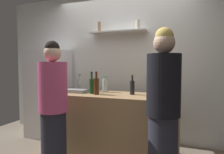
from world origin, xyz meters
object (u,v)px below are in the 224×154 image
person_blonde (163,112)px  refrigerator (49,93)px  wine_bottle_amber_glass (96,86)px  wine_bottle_dark_glass (132,87)px  baking_pan (77,91)px  water_bottle_plastic (105,85)px  utensil_holder (93,88)px  wine_bottle_pale_glass (80,84)px  wine_bottle_green_glass (92,86)px  person_pink_top (53,109)px

person_blonde → refrigerator: bearing=-121.0°
wine_bottle_amber_glass → wine_bottle_dark_glass: size_ratio=1.13×
wine_bottle_amber_glass → baking_pan: bearing=165.2°
refrigerator → water_bottle_plastic: size_ratio=6.50×
water_bottle_plastic → baking_pan: bearing=-154.4°
wine_bottle_dark_glass → baking_pan: bearing=-174.9°
utensil_holder → wine_bottle_pale_glass: size_ratio=0.78×
wine_bottle_dark_glass → water_bottle_plastic: bearing=166.3°
baking_pan → wine_bottle_pale_glass: wine_bottle_pale_glass is taller
baking_pan → wine_bottle_dark_glass: (0.87, 0.08, 0.08)m
wine_bottle_amber_glass → water_bottle_plastic: wine_bottle_amber_glass is taller
wine_bottle_green_glass → person_blonde: 1.27m
wine_bottle_dark_glass → person_pink_top: (-0.75, -0.81, -0.21)m
wine_bottle_pale_glass → person_pink_top: person_pink_top is taller
person_pink_top → wine_bottle_pale_glass: bearing=115.5°
wine_bottle_dark_glass → person_blonde: bearing=-54.5°
utensil_holder → wine_bottle_amber_glass: (0.18, -0.27, 0.06)m
wine_bottle_green_glass → person_pink_top: person_pink_top is taller
wine_bottle_green_glass → person_pink_top: (-0.17, -0.69, -0.22)m
baking_pan → person_pink_top: size_ratio=0.21×
refrigerator → utensil_holder: 1.04m
refrigerator → utensil_holder: bearing=-10.9°
refrigerator → wine_bottle_pale_glass: refrigerator is taller
baking_pan → wine_bottle_pale_glass: (-0.09, 0.25, 0.08)m
water_bottle_plastic → wine_bottle_dark_glass: bearing=-13.7°
wine_bottle_amber_glass → wine_bottle_pale_glass: bearing=143.1°
wine_bottle_pale_glass → wine_bottle_dark_glass: bearing=-10.4°
water_bottle_plastic → person_pink_top: 0.99m
water_bottle_plastic → person_blonde: bearing=-40.4°
baking_pan → wine_bottle_green_glass: (0.28, -0.04, 0.10)m
baking_pan → wine_bottle_pale_glass: 0.28m
baking_pan → wine_bottle_pale_glass: size_ratio=1.27×
person_blonde → person_pink_top: 1.28m
utensil_holder → wine_bottle_pale_glass: (-0.29, 0.08, 0.04)m
wine_bottle_pale_glass → water_bottle_plastic: (0.49, -0.06, 0.01)m
utensil_holder → person_blonde: bearing=-34.6°
person_blonde → person_pink_top: bearing=-92.3°
refrigerator → wine_bottle_dark_glass: bearing=-9.6°
utensil_holder → wine_bottle_amber_glass: bearing=-55.8°
baking_pan → water_bottle_plastic: size_ratio=1.40×
water_bottle_plastic → person_blonde: size_ratio=0.14×
refrigerator → baking_pan: size_ratio=4.64×
wine_bottle_pale_glass → wine_bottle_amber_glass: 0.59m
wine_bottle_pale_glass → person_blonde: person_blonde is taller
wine_bottle_amber_glass → refrigerator: bearing=158.8°
water_bottle_plastic → person_blonde: person_blonde is taller
wine_bottle_dark_glass → refrigerator: bearing=170.4°
water_bottle_plastic → person_pink_top: (-0.29, -0.93, -0.21)m
refrigerator → baking_pan: 0.89m
refrigerator → person_pink_top: size_ratio=0.99×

